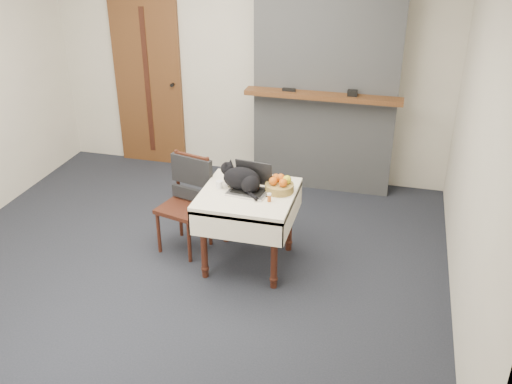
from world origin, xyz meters
TOP-DOWN VIEW (x-y plane):
  - ground at (0.00, 0.00)m, footprint 4.50×4.50m
  - room_shell at (0.00, 0.46)m, footprint 4.52×4.01m
  - door at (-1.20, 1.97)m, footprint 0.82×0.10m
  - chimney at (0.90, 1.85)m, footprint 1.62×0.48m
  - side_table at (0.53, 0.08)m, footprint 0.78×0.78m
  - laptop at (0.54, 0.12)m, footprint 0.35×0.31m
  - cat at (0.47, 0.11)m, footprint 0.42×0.35m
  - cream_jar at (0.27, 0.10)m, footprint 0.06×0.06m
  - pill_bottle at (0.74, -0.04)m, footprint 0.03×0.03m
  - fruit_basket at (0.78, 0.17)m, footprint 0.24×0.24m
  - desk_clutter at (0.70, 0.09)m, footprint 0.13×0.09m
  - chair at (-0.07, 0.25)m, footprint 0.48×0.47m

SIDE VIEW (x-z plane):
  - ground at x=0.00m, z-range 0.00..0.00m
  - chair at x=-0.07m, z-range 0.12..1.01m
  - side_table at x=0.53m, z-range 0.24..0.94m
  - desk_clutter at x=0.70m, z-range 0.70..0.71m
  - cream_jar at x=0.27m, z-range 0.70..0.76m
  - pill_bottle at x=0.74m, z-range 0.70..0.77m
  - fruit_basket at x=0.78m, z-range 0.69..0.82m
  - laptop at x=0.54m, z-range 0.64..0.88m
  - cat at x=0.47m, z-range 0.68..0.91m
  - door at x=-1.20m, z-range 0.00..2.00m
  - chimney at x=0.90m, z-range 0.00..2.60m
  - room_shell at x=0.00m, z-range 0.46..3.07m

